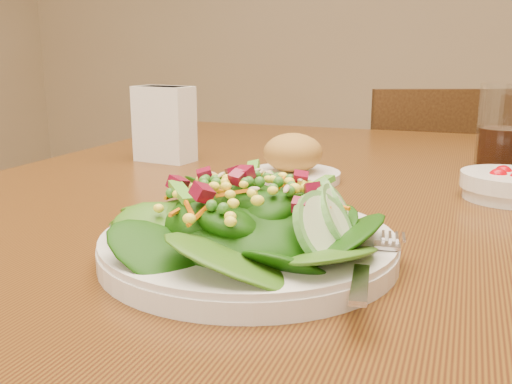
# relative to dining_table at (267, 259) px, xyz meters

# --- Properties ---
(dining_table) EXTENTS (0.90, 1.40, 0.75)m
(dining_table) POSITION_rel_dining_table_xyz_m (0.00, 0.00, 0.00)
(dining_table) COLOR #5B3910
(dining_table) RESTS_ON ground_plane
(chair_far) EXTENTS (0.51, 0.51, 0.84)m
(chair_far) POSITION_rel_dining_table_xyz_m (0.15, 0.95, -0.20)
(chair_far) COLOR #452D13
(chair_far) RESTS_ON ground_plane
(salad_plate) EXTENTS (0.28, 0.27, 0.08)m
(salad_plate) POSITION_rel_dining_table_xyz_m (0.08, -0.26, 0.13)
(salad_plate) COLOR white
(salad_plate) RESTS_ON dining_table
(bread_plate) EXTENTS (0.14, 0.14, 0.07)m
(bread_plate) POSITION_rel_dining_table_xyz_m (0.02, 0.07, 0.13)
(bread_plate) COLOR white
(bread_plate) RESTS_ON dining_table
(tomato_bowl) EXTENTS (0.12, 0.12, 0.04)m
(tomato_bowl) POSITION_rel_dining_table_xyz_m (0.31, 0.06, 0.12)
(tomato_bowl) COLOR white
(tomato_bowl) RESTS_ON dining_table
(drinking_glass) EXTENTS (0.08, 0.08, 0.14)m
(drinking_glass) POSITION_rel_dining_table_xyz_m (0.31, 0.26, 0.16)
(drinking_glass) COLOR silver
(drinking_glass) RESTS_ON dining_table
(napkin_holder) EXTENTS (0.11, 0.07, 0.13)m
(napkin_holder) POSITION_rel_dining_table_xyz_m (-0.24, 0.15, 0.17)
(napkin_holder) COLOR white
(napkin_holder) RESTS_ON dining_table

